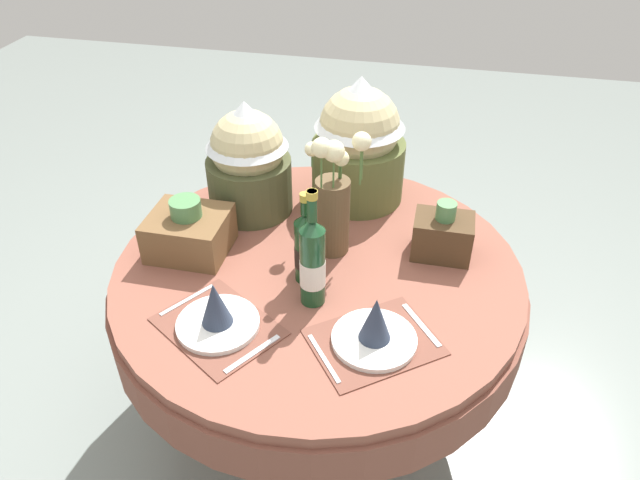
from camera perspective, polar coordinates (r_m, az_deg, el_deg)
ground at (r=2.50m, az=-0.17°, el=-15.81°), size 8.00×8.00×0.00m
dining_table at (r=2.05m, az=-0.20°, el=-5.17°), size 1.36×1.36×0.74m
place_setting_left at (r=1.75m, az=-9.72°, el=-6.97°), size 0.43×0.40×0.16m
place_setting_right at (r=1.69m, az=5.20°, el=-8.48°), size 0.43×0.41×0.16m
flower_vase at (r=1.93m, az=1.33°, el=3.86°), size 0.22×0.18×0.44m
wine_bottle_left at (r=1.85m, az=-1.36°, el=-0.70°), size 0.07×0.07×0.31m
wine_bottle_centre at (r=1.75m, az=-0.71°, el=-2.09°), size 0.08×0.08×0.39m
gift_tub_back_left at (r=2.16m, az=-6.83°, el=7.96°), size 0.30×0.30×0.42m
gift_tub_back_centre at (r=2.21m, az=3.71°, el=9.68°), size 0.34×0.34×0.48m
woven_basket_side_left at (r=2.04m, az=-12.25°, el=0.80°), size 0.25×0.23×0.20m
woven_basket_side_right at (r=2.02m, az=11.50°, el=0.48°), size 0.19×0.14×0.20m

